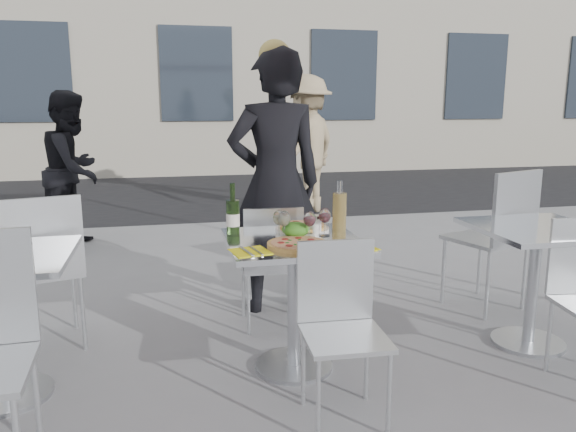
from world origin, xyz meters
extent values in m
plane|color=slate|center=(0.00, 0.00, 0.00)|extent=(80.00, 80.00, 0.00)
cube|color=black|center=(0.00, 6.50, 0.00)|extent=(24.00, 5.00, 0.00)
cylinder|color=#B7BABF|center=(0.00, 0.00, 0.01)|extent=(0.44, 0.44, 0.02)
cylinder|color=#B7BABF|center=(0.00, 0.00, 0.37)|extent=(0.07, 0.07, 0.72)
cube|color=silver|center=(0.00, 0.00, 0.73)|extent=(0.72, 0.72, 0.03)
cylinder|color=#B7BABF|center=(-1.50, 0.00, 0.01)|extent=(0.44, 0.44, 0.02)
cylinder|color=#B7BABF|center=(-1.50, 0.00, 0.37)|extent=(0.07, 0.07, 0.72)
cylinder|color=#B7BABF|center=(1.50, 0.00, 0.01)|extent=(0.44, 0.44, 0.02)
cylinder|color=#B7BABF|center=(1.50, 0.00, 0.37)|extent=(0.07, 0.07, 0.72)
cube|color=silver|center=(1.50, 0.00, 0.73)|extent=(0.72, 0.72, 0.03)
cylinder|color=silver|center=(0.15, 0.82, 0.20)|extent=(0.02, 0.02, 0.41)
cylinder|color=silver|center=(-0.17, 0.83, 0.20)|extent=(0.02, 0.02, 0.41)
cylinder|color=silver|center=(0.14, 0.50, 0.20)|extent=(0.02, 0.02, 0.41)
cylinder|color=silver|center=(-0.18, 0.51, 0.20)|extent=(0.02, 0.02, 0.41)
cube|color=silver|center=(-0.01, 0.67, 0.41)|extent=(0.39, 0.39, 0.02)
cube|color=silver|center=(-0.02, 0.48, 0.63)|extent=(0.38, 0.03, 0.41)
cylinder|color=silver|center=(-0.06, -0.72, 0.20)|extent=(0.02, 0.02, 0.41)
cylinder|color=silver|center=(0.27, -0.74, 0.20)|extent=(0.02, 0.02, 0.41)
cylinder|color=silver|center=(-0.04, -0.40, 0.20)|extent=(0.02, 0.02, 0.41)
cylinder|color=silver|center=(0.28, -0.41, 0.20)|extent=(0.02, 0.02, 0.41)
cube|color=silver|center=(0.11, -0.57, 0.41)|extent=(0.39, 0.39, 0.02)
cube|color=silver|center=(0.12, -0.38, 0.63)|extent=(0.38, 0.04, 0.41)
cylinder|color=silver|center=(-1.29, 0.86, 0.23)|extent=(0.02, 0.02, 0.47)
cylinder|color=silver|center=(-1.65, 0.75, 0.23)|extent=(0.02, 0.02, 0.47)
cylinder|color=silver|center=(-1.19, 0.50, 0.23)|extent=(0.02, 0.02, 0.47)
cylinder|color=silver|center=(-1.55, 0.40, 0.23)|extent=(0.02, 0.02, 0.47)
cube|color=silver|center=(-1.42, 0.63, 0.48)|extent=(0.54, 0.54, 0.03)
cube|color=silver|center=(-1.36, 0.42, 0.73)|extent=(0.43, 0.15, 0.47)
cylinder|color=silver|center=(-1.24, -0.54, 0.24)|extent=(0.03, 0.03, 0.48)
cylinder|color=silver|center=(1.69, 0.91, 0.25)|extent=(0.03, 0.03, 0.50)
cylinder|color=silver|center=(1.32, 0.78, 0.25)|extent=(0.03, 0.03, 0.50)
cylinder|color=silver|center=(1.83, 0.53, 0.25)|extent=(0.03, 0.03, 0.50)
cylinder|color=silver|center=(1.45, 0.40, 0.25)|extent=(0.03, 0.03, 0.50)
cube|color=silver|center=(1.57, 0.66, 0.51)|extent=(0.59, 0.59, 0.03)
cube|color=silver|center=(1.65, 0.44, 0.78)|extent=(0.45, 0.18, 0.50)
cylinder|color=silver|center=(1.37, -0.34, 0.21)|extent=(0.02, 0.02, 0.42)
imported|color=black|center=(0.08, 0.95, 0.92)|extent=(0.69, 0.46, 1.84)
imported|color=black|center=(-1.59, 3.17, 0.80)|extent=(0.82, 0.93, 1.59)
imported|color=tan|center=(1.19, 4.38, 0.91)|extent=(1.29, 1.33, 1.83)
cylinder|color=tan|center=(-0.01, -0.14, 0.76)|extent=(0.32, 0.32, 0.02)
cylinder|color=beige|center=(-0.01, -0.14, 0.77)|extent=(0.28, 0.28, 0.00)
cylinder|color=white|center=(0.10, 0.21, 0.76)|extent=(0.32, 0.32, 0.01)
cylinder|color=tan|center=(0.10, 0.21, 0.77)|extent=(0.28, 0.28, 0.02)
cylinder|color=beige|center=(0.10, 0.21, 0.78)|extent=(0.24, 0.24, 0.00)
cylinder|color=white|center=(0.02, 0.05, 0.76)|extent=(0.22, 0.22, 0.01)
ellipsoid|color=#246E1B|center=(0.02, 0.05, 0.80)|extent=(0.15, 0.15, 0.08)
sphere|color=#B21914|center=(0.06, 0.07, 0.81)|extent=(0.03, 0.03, 0.03)
cylinder|color=#2C4B1C|center=(-0.31, 0.16, 0.85)|extent=(0.07, 0.07, 0.20)
cone|color=#2C4B1C|center=(-0.31, 0.16, 0.95)|extent=(0.07, 0.07, 0.03)
cylinder|color=#2C4B1C|center=(-0.31, 0.16, 0.99)|extent=(0.03, 0.03, 0.10)
cylinder|color=silver|center=(-0.31, 0.16, 0.84)|extent=(0.07, 0.08, 0.07)
cylinder|color=tan|center=(0.31, 0.16, 0.86)|extent=(0.08, 0.08, 0.22)
cylinder|color=white|center=(0.31, 0.16, 1.00)|extent=(0.03, 0.03, 0.08)
cylinder|color=white|center=(0.15, 0.10, 0.80)|extent=(0.06, 0.06, 0.09)
cylinder|color=silver|center=(0.15, 0.10, 0.85)|extent=(0.06, 0.06, 0.02)
cylinder|color=white|center=(-0.05, 0.02, 0.75)|extent=(0.06, 0.06, 0.00)
cylinder|color=white|center=(-0.05, 0.02, 0.80)|extent=(0.01, 0.01, 0.09)
ellipsoid|color=white|center=(-0.05, 0.02, 0.86)|extent=(0.07, 0.07, 0.08)
ellipsoid|color=beige|center=(-0.05, 0.02, 0.85)|extent=(0.05, 0.05, 0.05)
cylinder|color=white|center=(-0.07, 0.05, 0.75)|extent=(0.06, 0.06, 0.00)
cylinder|color=white|center=(-0.07, 0.05, 0.80)|extent=(0.01, 0.01, 0.09)
ellipsoid|color=white|center=(-0.07, 0.05, 0.86)|extent=(0.07, 0.07, 0.08)
ellipsoid|color=beige|center=(-0.07, 0.05, 0.85)|extent=(0.05, 0.05, 0.05)
cylinder|color=white|center=(0.08, -0.02, 0.75)|extent=(0.06, 0.06, 0.00)
cylinder|color=white|center=(0.08, -0.02, 0.80)|extent=(0.01, 0.01, 0.09)
ellipsoid|color=white|center=(0.08, -0.02, 0.86)|extent=(0.07, 0.07, 0.08)
ellipsoid|color=#450911|center=(0.08, -0.02, 0.85)|extent=(0.05, 0.05, 0.05)
cylinder|color=white|center=(0.19, 0.05, 0.75)|extent=(0.06, 0.06, 0.00)
cylinder|color=white|center=(0.19, 0.05, 0.80)|extent=(0.01, 0.01, 0.09)
ellipsoid|color=white|center=(0.19, 0.05, 0.86)|extent=(0.07, 0.07, 0.08)
ellipsoid|color=#450911|center=(0.19, 0.05, 0.85)|extent=(0.05, 0.05, 0.05)
cube|color=yellow|center=(-0.27, -0.20, 0.75)|extent=(0.21, 0.21, 0.00)
cube|color=#B7BABF|center=(-0.29, -0.20, 0.76)|extent=(0.06, 0.20, 0.00)
cube|color=#B7BABF|center=(-0.24, -0.20, 0.76)|extent=(0.05, 0.18, 0.00)
cube|color=yellow|center=(0.27, -0.25, 0.75)|extent=(0.22, 0.22, 0.00)
cube|color=#B7BABF|center=(0.25, -0.25, 0.76)|extent=(0.07, 0.20, 0.00)
cube|color=#B7BABF|center=(0.30, -0.25, 0.76)|extent=(0.06, 0.18, 0.00)
camera|label=1|loc=(-0.66, -2.88, 1.49)|focal=35.00mm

